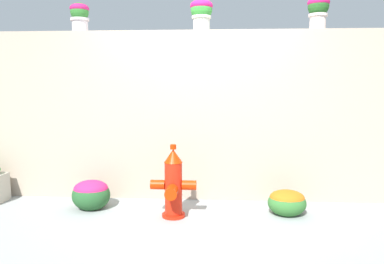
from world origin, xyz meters
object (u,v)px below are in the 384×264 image
potted_plant_3 (318,9)px  fire_hydrant (173,185)px  potted_plant_2 (201,12)px  flower_bush_right (287,201)px  potted_plant_1 (80,15)px  flower_bush_left (91,193)px

potted_plant_3 → fire_hydrant: 2.72m
potted_plant_2 → fire_hydrant: (-0.27, -0.84, -1.98)m
potted_plant_3 → fire_hydrant: potted_plant_3 is taller
potted_plant_2 → potted_plant_3: 1.41m
potted_plant_2 → flower_bush_right: size_ratio=0.95×
fire_hydrant → flower_bush_right: (1.26, 0.16, -0.21)m
potted_plant_3 → flower_bush_right: size_ratio=0.97×
flower_bush_right → fire_hydrant: bearing=-172.7°
potted_plant_2 → fire_hydrant: potted_plant_2 is taller
potted_plant_1 → fire_hydrant: 2.45m
fire_hydrant → flower_bush_left: 1.03m
potted_plant_3 → potted_plant_1: bearing=-179.8°
potted_plant_1 → potted_plant_3: size_ratio=0.90×
potted_plant_3 → flower_bush_left: 3.48m
potted_plant_2 → potted_plant_1: bearing=-178.4°
fire_hydrant → flower_bush_left: (-0.99, 0.21, -0.17)m
potted_plant_1 → potted_plant_2: potted_plant_2 is taller
potted_plant_3 → flower_bush_right: (-0.42, -0.64, -2.19)m
potted_plant_1 → flower_bush_left: bearing=-65.3°
flower_bush_left → flower_bush_right: bearing=-1.2°
potted_plant_3 → flower_bush_left: bearing=-167.4°
potted_plant_2 → flower_bush_left: (-1.26, -0.63, -2.15)m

